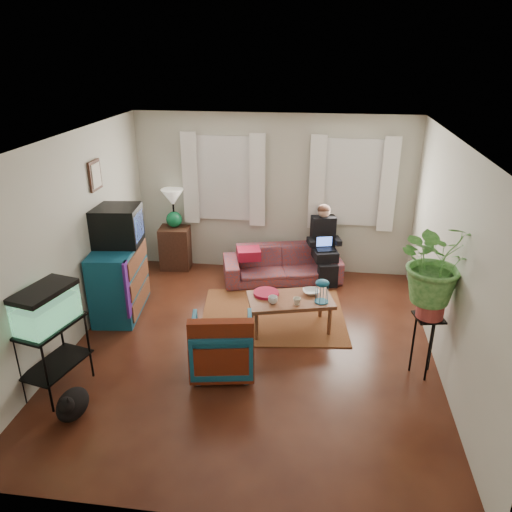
# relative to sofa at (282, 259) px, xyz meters

# --- Properties ---
(floor) EXTENTS (4.50, 5.00, 0.01)m
(floor) POSITION_rel_sofa_xyz_m (-0.20, -2.05, -0.37)
(floor) COLOR #4F2B14
(floor) RESTS_ON ground
(ceiling) EXTENTS (4.50, 5.00, 0.01)m
(ceiling) POSITION_rel_sofa_xyz_m (-0.20, -2.05, 2.23)
(ceiling) COLOR white
(ceiling) RESTS_ON wall_back
(wall_back) EXTENTS (4.50, 0.01, 2.60)m
(wall_back) POSITION_rel_sofa_xyz_m (-0.20, 0.45, 0.93)
(wall_back) COLOR silver
(wall_back) RESTS_ON floor
(wall_front) EXTENTS (4.50, 0.01, 2.60)m
(wall_front) POSITION_rel_sofa_xyz_m (-0.20, -4.55, 0.93)
(wall_front) COLOR silver
(wall_front) RESTS_ON floor
(wall_left) EXTENTS (0.01, 5.00, 2.60)m
(wall_left) POSITION_rel_sofa_xyz_m (-2.45, -2.05, 0.93)
(wall_left) COLOR silver
(wall_left) RESTS_ON floor
(wall_right) EXTENTS (0.01, 5.00, 2.60)m
(wall_right) POSITION_rel_sofa_xyz_m (2.05, -2.05, 0.93)
(wall_right) COLOR silver
(wall_right) RESTS_ON floor
(window_left) EXTENTS (1.08, 0.04, 1.38)m
(window_left) POSITION_rel_sofa_xyz_m (-1.00, 0.43, 1.18)
(window_left) COLOR white
(window_left) RESTS_ON wall_back
(window_right) EXTENTS (1.08, 0.04, 1.38)m
(window_right) POSITION_rel_sofa_xyz_m (1.05, 0.43, 1.18)
(window_right) COLOR white
(window_right) RESTS_ON wall_back
(curtains_left) EXTENTS (1.36, 0.06, 1.50)m
(curtains_left) POSITION_rel_sofa_xyz_m (-1.00, 0.35, 1.18)
(curtains_left) COLOR white
(curtains_left) RESTS_ON wall_back
(curtains_right) EXTENTS (1.36, 0.06, 1.50)m
(curtains_right) POSITION_rel_sofa_xyz_m (1.05, 0.35, 1.18)
(curtains_right) COLOR white
(curtains_right) RESTS_ON wall_back
(picture_frame) EXTENTS (0.04, 0.32, 0.40)m
(picture_frame) POSITION_rel_sofa_xyz_m (-2.42, -1.20, 1.58)
(picture_frame) COLOR #3D2616
(picture_frame) RESTS_ON wall_left
(area_rug) EXTENTS (2.17, 1.82, 0.01)m
(area_rug) POSITION_rel_sofa_xyz_m (-0.02, -1.22, -0.36)
(area_rug) COLOR brown
(area_rug) RESTS_ON floor
(sofa) EXTENTS (2.00, 1.18, 0.73)m
(sofa) POSITION_rel_sofa_xyz_m (0.00, 0.00, 0.00)
(sofa) COLOR brown
(sofa) RESTS_ON floor
(seated_person) EXTENTS (0.60, 0.67, 1.12)m
(seated_person) POSITION_rel_sofa_xyz_m (0.65, 0.17, 0.19)
(seated_person) COLOR black
(seated_person) RESTS_ON sofa
(side_table) EXTENTS (0.53, 0.53, 0.72)m
(side_table) POSITION_rel_sofa_xyz_m (-1.85, 0.30, -0.01)
(side_table) COLOR #422318
(side_table) RESTS_ON floor
(table_lamp) EXTENTS (0.40, 0.40, 0.66)m
(table_lamp) POSITION_rel_sofa_xyz_m (-1.85, 0.30, 0.67)
(table_lamp) COLOR white
(table_lamp) RESTS_ON side_table
(dresser) EXTENTS (0.68, 1.17, 1.00)m
(dresser) POSITION_rel_sofa_xyz_m (-2.19, -1.35, 0.13)
(dresser) COLOR #126E71
(dresser) RESTS_ON floor
(crt_tv) EXTENTS (0.67, 0.62, 0.53)m
(crt_tv) POSITION_rel_sofa_xyz_m (-2.18, -1.24, 0.90)
(crt_tv) COLOR black
(crt_tv) RESTS_ON dresser
(aquarium_stand) EXTENTS (0.58, 0.82, 0.83)m
(aquarium_stand) POSITION_rel_sofa_xyz_m (-2.20, -3.15, 0.05)
(aquarium_stand) COLOR black
(aquarium_stand) RESTS_ON floor
(aquarium) EXTENTS (0.52, 0.74, 0.44)m
(aquarium) POSITION_rel_sofa_xyz_m (-2.20, -3.15, 0.68)
(aquarium) COLOR #7FD899
(aquarium) RESTS_ON aquarium_stand
(black_cat) EXTENTS (0.37, 0.50, 0.38)m
(black_cat) POSITION_rel_sofa_xyz_m (-1.84, -3.56, -0.18)
(black_cat) COLOR black
(black_cat) RESTS_ON floor
(armchair) EXTENTS (0.80, 0.77, 0.72)m
(armchair) POSITION_rel_sofa_xyz_m (-0.48, -2.55, -0.01)
(armchair) COLOR #116468
(armchair) RESTS_ON floor
(serape_throw) EXTENTS (0.74, 0.29, 0.59)m
(serape_throw) POSITION_rel_sofa_xyz_m (-0.43, -2.82, 0.14)
(serape_throw) COLOR #9E0A0A
(serape_throw) RESTS_ON armchair
(coffee_table) EXTENTS (1.23, 0.87, 0.46)m
(coffee_table) POSITION_rel_sofa_xyz_m (0.24, -1.51, -0.14)
(coffee_table) COLOR brown
(coffee_table) RESTS_ON floor
(cup_a) EXTENTS (0.15, 0.15, 0.10)m
(cup_a) POSITION_rel_sofa_xyz_m (0.02, -1.68, 0.14)
(cup_a) COLOR white
(cup_a) RESTS_ON coffee_table
(cup_b) EXTENTS (0.12, 0.12, 0.09)m
(cup_b) POSITION_rel_sofa_xyz_m (0.33, -1.67, 0.14)
(cup_b) COLOR beige
(cup_b) RESTS_ON coffee_table
(bowl) EXTENTS (0.27, 0.27, 0.05)m
(bowl) POSITION_rel_sofa_xyz_m (0.50, -1.34, 0.12)
(bowl) COLOR white
(bowl) RESTS_ON coffee_table
(snack_tray) EXTENTS (0.42, 0.42, 0.04)m
(snack_tray) POSITION_rel_sofa_xyz_m (-0.09, -1.45, 0.11)
(snack_tray) COLOR #B21414
(snack_tray) RESTS_ON coffee_table
(birdcage) EXTENTS (0.22, 0.22, 0.32)m
(birdcage) POSITION_rel_sofa_xyz_m (0.65, -1.56, 0.25)
(birdcage) COLOR #115B6B
(birdcage) RESTS_ON coffee_table
(plant_stand) EXTENTS (0.38, 0.38, 0.76)m
(plant_stand) POSITION_rel_sofa_xyz_m (1.83, -2.31, 0.01)
(plant_stand) COLOR black
(plant_stand) RESTS_ON floor
(potted_plant) EXTENTS (1.00, 0.91, 0.96)m
(potted_plant) POSITION_rel_sofa_xyz_m (1.83, -2.31, 0.92)
(potted_plant) COLOR #599947
(potted_plant) RESTS_ON plant_stand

